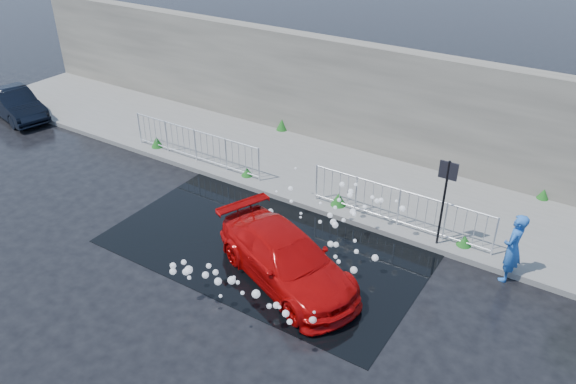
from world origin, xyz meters
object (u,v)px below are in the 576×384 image
red_car (287,259)px  person (513,248)px  sign_post (445,190)px  dark_car (15,104)px

red_car → person: (4.35, 2.85, 0.28)m
sign_post → person: 2.02m
sign_post → dark_car: 16.64m
red_car → sign_post: bearing=-16.6°
red_car → dark_car: 14.30m
red_car → person: size_ratio=2.36×
red_car → dark_car: red_car is taller
sign_post → red_car: size_ratio=0.60×
red_car → person: person is taller
red_car → dark_car: (-14.06, 2.62, -0.03)m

